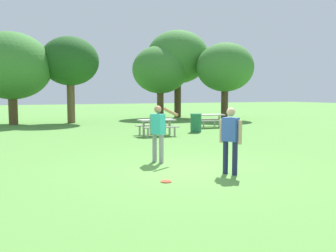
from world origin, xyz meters
The scene contains 12 objects.
ground_plane centered at (0.00, 0.00, 0.00)m, with size 120.00×120.00×0.00m, color #568E3D.
person_thrower centered at (0.64, -0.90, 0.94)m, with size 0.36×0.56×1.64m.
person_catcher centered at (-0.38, 1.23, 0.96)m, with size 0.82×0.56×1.64m.
frisbee centered at (-1.10, -0.94, 0.01)m, with size 0.25×0.25×0.03m, color #E04733.
picnic_table_near centered at (2.10, 7.34, 0.56)m, with size 1.72×1.44×0.77m.
picnic_table_far centered at (6.48, 9.84, 0.56)m, with size 1.79×1.52×0.77m.
trash_can_further_along centered at (4.51, 7.90, 0.48)m, with size 0.59×0.59×0.96m.
tree_tall_left centered at (-4.01, 16.68, 3.72)m, with size 5.00×5.00×5.86m.
tree_broad_center centered at (-0.42, 16.40, 4.11)m, with size 3.83×3.83×5.78m.
tree_far_right centered at (7.00, 18.46, 3.89)m, with size 4.51×4.51×5.83m.
tree_slender_mid centered at (8.68, 18.68, 4.98)m, with size 5.13×5.13×7.19m.
tree_back_left centered at (10.96, 15.07, 3.97)m, with size 4.37×4.37×5.85m.
Camera 1 is at (-4.27, -8.06, 1.97)m, focal length 37.81 mm.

